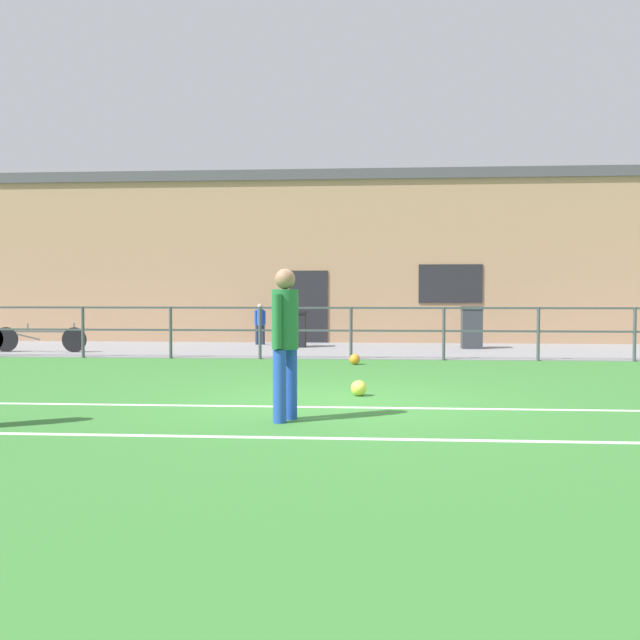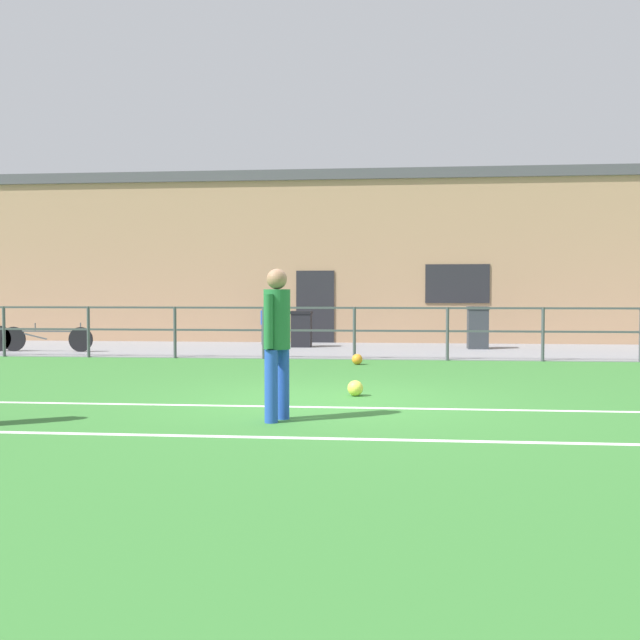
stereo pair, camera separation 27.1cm
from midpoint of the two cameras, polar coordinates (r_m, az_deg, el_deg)
ground at (r=9.46m, az=1.91°, el=-6.74°), size 60.00×44.00×0.04m
field_line_touchline at (r=9.00m, az=1.73°, el=-7.06°), size 36.00×0.11×0.00m
field_line_hash at (r=7.11m, az=0.71°, el=-9.53°), size 36.00×0.11×0.00m
pavement_strip at (r=17.89m, az=3.59°, el=-2.43°), size 48.00×5.00×0.02m
perimeter_fence at (r=15.35m, az=3.30°, el=-0.44°), size 36.07×0.07×1.15m
clubhouse_facade at (r=21.56m, az=3.93°, el=5.00°), size 28.00×2.56×5.01m
player_striker at (r=7.97m, az=-2.52°, el=-1.20°), size 0.30×0.44×1.72m
soccer_ball_match at (r=9.98m, az=3.65°, el=-5.52°), size 0.22×0.22×0.22m
soccer_ball_spare at (r=14.34m, az=3.56°, el=-3.18°), size 0.22×0.22×0.22m
spectator_child at (r=19.70m, az=-3.97°, el=-0.10°), size 0.30×0.20×1.14m
bicycle_parked_0 at (r=18.46m, az=-20.80°, el=-1.41°), size 2.31×0.04×0.71m
trash_bin_0 at (r=18.60m, az=13.02°, el=-0.59°), size 0.54×0.46×1.09m
trash_bin_1 at (r=18.72m, az=-1.09°, el=-0.72°), size 0.55×0.46×0.96m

